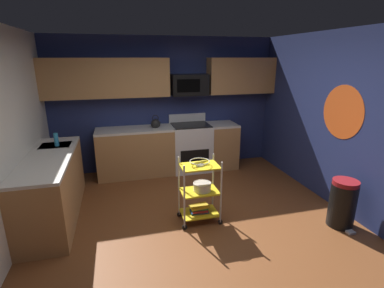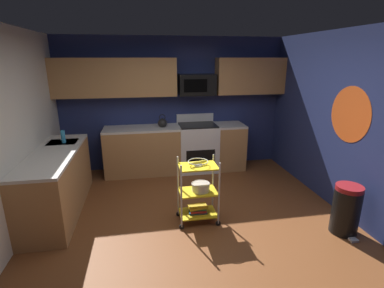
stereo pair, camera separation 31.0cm
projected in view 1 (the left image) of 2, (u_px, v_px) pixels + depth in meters
The scene contains 15 objects.
floor at pixel (198, 229), 3.89m from camera, with size 4.40×4.80×0.04m, color brown.
wall_back at pixel (165, 105), 5.75m from camera, with size 4.52×0.06×2.60m, color navy.
wall_right at pixel (351, 125), 4.04m from camera, with size 0.06×4.80×2.60m, color navy.
wall_flower_decal at pixel (342, 112), 4.14m from camera, with size 0.78×0.78×0.00m, color #E5591E.
counter_run at pixel (130, 162), 5.00m from camera, with size 3.58×2.56×0.92m.
oven_range at pixel (191, 147), 5.80m from camera, with size 0.76×0.65×1.10m.
upper_cabinets at pixel (161, 77), 5.39m from camera, with size 4.40×0.33×0.70m.
microwave at pixel (189, 85), 5.54m from camera, with size 0.70×0.39×0.40m.
rolling_cart at pixel (199, 191), 3.93m from camera, with size 0.57×0.36×0.91m.
fruit_bowl at pixel (200, 162), 3.81m from camera, with size 0.27×0.27×0.07m.
mixing_bowl_large at pixel (202, 186), 3.92m from camera, with size 0.25×0.25×0.11m.
book_stack at pixel (199, 209), 4.01m from camera, with size 0.27×0.18×0.10m.
kettle at pixel (156, 124), 5.47m from camera, with size 0.21×0.18×0.26m.
dish_soap_bottle at pixel (56, 140), 4.33m from camera, with size 0.06×0.06×0.20m, color #2D8CBF.
trash_can at pixel (343, 203), 3.86m from camera, with size 0.34×0.42×0.66m.
Camera 1 is at (-0.93, -3.25, 2.21)m, focal length 26.89 mm.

